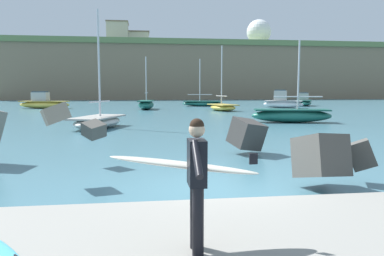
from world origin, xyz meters
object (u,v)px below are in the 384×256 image
at_px(boat_mid_right, 283,102).
at_px(station_building_west, 134,41).
at_px(surfer_with_board, 193,173).
at_px(boat_near_left, 98,121).
at_px(boat_near_centre, 223,107).
at_px(boat_far_right, 44,103).
at_px(boat_far_centre, 203,103).
at_px(radar_dome, 259,35).
at_px(boat_near_right, 146,104).
at_px(boat_mid_centre, 304,102).
at_px(station_building_central, 118,34).
at_px(boat_mid_left, 291,115).

xyz_separation_m(boat_mid_right, station_building_west, (-19.38, 59.25, 14.71)).
bearing_deg(surfer_with_board, boat_mid_right, 67.21).
height_order(boat_near_left, boat_near_centre, boat_near_left).
xyz_separation_m(boat_near_centre, boat_far_right, (-20.63, 7.54, 0.23)).
distance_m(boat_far_right, station_building_west, 59.33).
bearing_deg(boat_far_centre, boat_mid_right, -33.31).
bearing_deg(radar_dome, boat_far_centre, -114.17).
relative_size(boat_mid_right, boat_far_centre, 0.80).
bearing_deg(boat_near_centre, boat_near_right, 154.53).
distance_m(boat_near_left, boat_near_right, 20.80).
height_order(boat_far_right, radar_dome, radar_dome).
distance_m(boat_mid_right, station_building_west, 64.05).
relative_size(boat_near_right, boat_mid_centre, 1.18).
relative_size(boat_mid_centre, radar_dome, 0.53).
bearing_deg(boat_mid_centre, boat_near_left, -133.31).
distance_m(boat_mid_centre, boat_far_right, 34.67).
bearing_deg(boat_near_left, station_building_west, 89.46).
bearing_deg(station_building_central, boat_far_right, -96.53).
bearing_deg(station_building_central, boat_mid_left, -77.33).
distance_m(boat_mid_right, boat_far_right, 29.48).
relative_size(surfer_with_board, boat_near_centre, 0.30).
height_order(boat_near_right, station_building_west, station_building_west).
bearing_deg(station_building_west, surfer_with_board, -88.49).
bearing_deg(boat_near_left, boat_far_right, 110.88).
relative_size(boat_mid_left, boat_mid_centre, 1.13).
relative_size(boat_near_left, boat_mid_centre, 1.38).
xyz_separation_m(boat_near_right, station_building_central, (-6.44, 55.24, 15.69)).
height_order(boat_near_centre, boat_mid_centre, boat_near_centre).
height_order(boat_mid_left, station_building_west, station_building_west).
height_order(boat_mid_left, radar_dome, radar_dome).
bearing_deg(radar_dome, station_building_west, -170.68).
bearing_deg(boat_near_centre, boat_mid_right, 29.25).
height_order(surfer_with_board, boat_near_left, boat_near_left).
height_order(boat_mid_left, boat_far_right, boat_mid_left).
relative_size(radar_dome, station_building_west, 1.21).
bearing_deg(boat_mid_centre, boat_near_centre, -143.58).
bearing_deg(boat_near_centre, radar_dome, 69.54).
bearing_deg(radar_dome, boat_mid_left, -106.04).
bearing_deg(station_building_central, boat_mid_right, -66.65).
relative_size(surfer_with_board, boat_mid_left, 0.36).
height_order(station_building_west, station_building_central, station_building_central).
height_order(boat_mid_right, radar_dome, radar_dome).
relative_size(boat_far_centre, station_building_west, 0.80).
xyz_separation_m(boat_far_right, station_building_west, (9.97, 56.60, 14.75)).
distance_m(boat_far_centre, station_building_central, 52.80).
relative_size(surfer_with_board, boat_far_centre, 0.32).
bearing_deg(boat_mid_left, boat_near_centre, 97.27).
height_order(radar_dome, station_building_central, radar_dome).
bearing_deg(boat_near_centre, boat_far_centre, 92.22).
relative_size(boat_mid_centre, boat_mid_right, 1.01).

